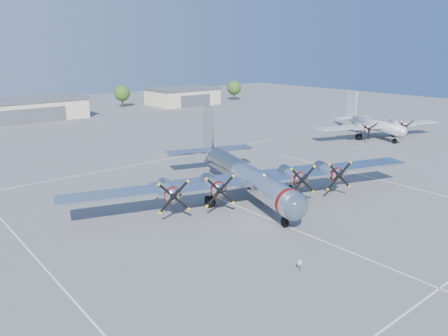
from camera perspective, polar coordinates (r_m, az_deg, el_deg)
ground at (r=49.65m, az=2.67°, el=-5.36°), size 260.00×260.00×0.00m
parking_lines at (r=48.46m, az=4.07°, el=-5.91°), size 60.00×50.08×0.01m
hangar_center at (r=121.22m, az=-24.61°, el=7.02°), size 28.60×14.60×5.40m
hangar_east at (r=141.47m, az=-5.43°, el=9.36°), size 20.60×14.60×5.40m
tree_east at (r=137.39m, az=-13.18°, el=9.48°), size 4.80×4.80×6.64m
tree_far_east at (r=151.97m, az=1.32°, el=10.42°), size 4.80×4.80×6.64m
main_bomber_b29 at (r=53.57m, az=2.58°, el=-3.77°), size 50.05×41.28×9.53m
twin_engine_east at (r=93.71m, az=18.86°, el=3.80°), size 32.57×27.93×8.71m
info_placard at (r=36.87m, az=9.88°, el=-12.21°), size 0.49×0.05×0.93m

